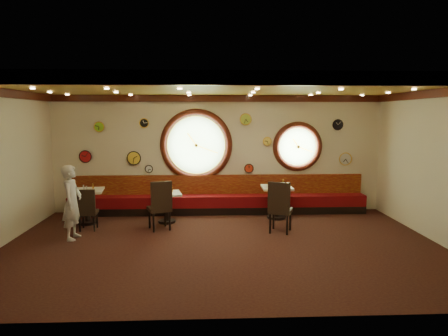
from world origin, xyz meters
The scene contains 43 objects.
floor centered at (0.00, 0.00, 0.00)m, with size 9.00×6.00×0.00m, color black.
ceiling centered at (0.00, 0.00, 3.20)m, with size 9.00×6.00×0.02m, color #BF8E36.
wall_back centered at (0.00, 3.00, 1.60)m, with size 9.00×0.02×3.20m, color beige.
wall_front centered at (0.00, -3.00, 1.60)m, with size 9.00×0.02×3.20m, color beige.
wall_right centered at (4.50, 0.00, 1.60)m, with size 0.02×6.00×3.20m, color beige.
molding_back centered at (0.00, 2.95, 3.11)m, with size 9.00×0.10×0.18m, color #3B130A.
molding_front centered at (0.00, -2.95, 3.11)m, with size 9.00×0.10×0.18m, color #3B130A.
molding_right centered at (4.45, 0.00, 3.11)m, with size 0.10×6.00×0.18m, color #3B130A.
banquette_base centered at (0.00, 2.72, 0.10)m, with size 8.00×0.55×0.20m, color black.
banquette_seat centered at (0.00, 2.72, 0.35)m, with size 8.00×0.55×0.30m, color #5B070D.
banquette_back centered at (0.00, 2.94, 0.75)m, with size 8.00×0.10×0.55m, color #61070B.
porthole_left_glass centered at (-0.60, 3.00, 1.85)m, with size 1.66×1.66×0.02m, color #91C576.
porthole_left_frame centered at (-0.60, 2.98, 1.85)m, with size 1.98×1.98×0.18m, color #3B130A.
porthole_left_ring centered at (-0.60, 2.95, 1.85)m, with size 1.61×1.61×0.03m, color gold.
porthole_right_glass centered at (2.20, 3.00, 1.80)m, with size 1.10×1.10×0.02m, color #91C576.
porthole_right_frame centered at (2.20, 2.98, 1.80)m, with size 1.38×1.38×0.18m, color #3B130A.
porthole_right_ring centered at (2.20, 2.95, 1.80)m, with size 1.09×1.09×0.03m, color gold.
wall_clock_0 centered at (-2.00, 2.96, 2.45)m, with size 0.24×0.24×0.03m, color black.
wall_clock_1 centered at (0.75, 2.96, 2.55)m, with size 0.30×0.30×0.03m, color #9CB939.
wall_clock_2 centered at (-2.30, 2.96, 1.50)m, with size 0.36×0.36×0.03m, color yellow.
wall_clock_3 centered at (0.85, 2.96, 1.20)m, with size 0.24×0.24×0.03m, color red.
wall_clock_4 centered at (3.30, 2.96, 2.40)m, with size 0.28×0.28×0.03m, color black.
wall_clock_5 centered at (3.55, 2.96, 1.45)m, with size 0.34×0.34×0.03m, color silver.
wall_clock_6 centered at (-3.60, 2.96, 1.55)m, with size 0.32×0.32×0.03m, color #B41219.
wall_clock_7 centered at (-3.20, 2.96, 2.35)m, with size 0.26×0.26×0.03m, color #7EC828.
wall_clock_8 centered at (-1.90, 2.96, 1.20)m, with size 0.20×0.20×0.03m, color white.
wall_clock_9 centered at (1.35, 2.96, 1.95)m, with size 0.22×0.22×0.03m, color gold.
table_a centered at (-3.26, 1.82, 0.54)m, with size 0.87×0.87×0.85m.
table_b centered at (-1.32, 1.82, 0.48)m, with size 0.81×0.81×0.76m.
table_c centered at (1.49, 2.11, 0.53)m, with size 0.78×0.78×0.84m.
chair_a centered at (-3.08, 1.18, 0.56)m, with size 0.44×0.44×0.61m.
chair_b centered at (-1.39, 1.13, 0.67)m, with size 0.64×0.64×0.72m.
chair_c centered at (1.32, 0.79, 0.68)m, with size 0.64×0.64×0.74m.
condiment_a_salt centered at (-3.34, 1.86, 0.91)m, with size 0.04×0.04×0.11m, color silver.
condiment_b_salt centered at (-1.39, 1.92, 0.80)m, with size 0.03×0.03×0.09m, color silver.
condiment_c_salt centered at (1.34, 2.18, 0.89)m, with size 0.04×0.04×0.10m, color silver.
condiment_a_pepper centered at (-3.25, 1.79, 0.90)m, with size 0.04×0.04×0.10m, color silver.
condiment_b_pepper centered at (-1.32, 1.83, 0.81)m, with size 0.04×0.04×0.10m, color silver.
condiment_c_pepper centered at (1.51, 2.09, 0.89)m, with size 0.03×0.03×0.10m, color #BCBCC0.
condiment_a_bottle centered at (-3.14, 1.95, 0.92)m, with size 0.04×0.04×0.14m, color gold.
condiment_b_bottle centered at (-1.19, 1.87, 0.84)m, with size 0.06×0.06×0.18m, color orange.
condiment_c_bottle centered at (1.65, 2.14, 0.92)m, with size 0.05×0.05×0.17m, color gold.
waiter centered at (-3.21, 0.58, 0.81)m, with size 0.59×0.39×1.61m, color silver.
Camera 1 is at (-0.32, -7.94, 2.65)m, focal length 32.00 mm.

